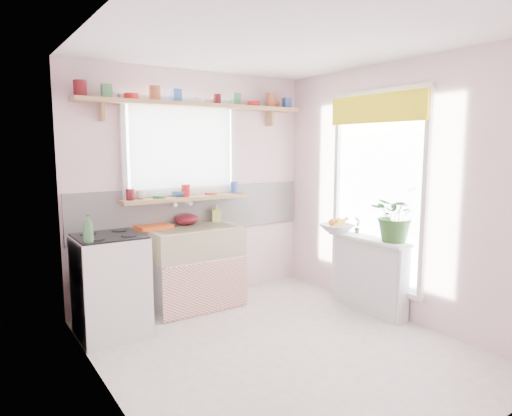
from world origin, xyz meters
TOP-DOWN VIEW (x-y plane):
  - room at (0.66, 0.86)m, footprint 3.20×3.20m
  - sink_unit at (-0.15, 1.29)m, footprint 0.95×0.65m
  - cooker at (-1.10, 1.05)m, footprint 0.58×0.58m
  - radiator_ledge at (1.30, 0.20)m, footprint 0.22×0.95m
  - windowsill at (-0.15, 1.48)m, footprint 1.40×0.22m
  - pine_shelf at (0.00, 1.47)m, footprint 2.52×0.24m
  - shelf_crockery at (-0.00, 1.47)m, footprint 2.47×0.11m
  - sill_crockery at (-0.15, 1.48)m, footprint 1.35×0.11m
  - dish_tray at (-0.53, 1.50)m, footprint 0.39×0.31m
  - colander at (-0.14, 1.50)m, footprint 0.33×0.33m
  - jade_plant at (1.33, -0.06)m, footprint 0.60×0.57m
  - fruit_bowl at (1.21, 0.60)m, footprint 0.36×0.36m
  - herb_pot at (1.33, 0.42)m, footprint 0.12×0.10m
  - soap_bottle_sink at (0.22, 1.50)m, footprint 0.12×0.12m
  - sill_cup at (-0.63, 1.54)m, footprint 0.13×0.13m
  - sill_bowl at (-0.20, 1.54)m, footprint 0.25×0.25m
  - shelf_vase at (1.04, 1.53)m, footprint 0.18×0.18m
  - cooker_bottle at (-1.32, 0.83)m, footprint 0.12×0.12m
  - fruit at (1.22, 0.61)m, footprint 0.20×0.14m

SIDE VIEW (x-z plane):
  - radiator_ledge at x=1.30m, z-range 0.01..0.78m
  - sink_unit at x=-0.15m, z-range -0.13..0.99m
  - cooker at x=-1.10m, z-range 0.00..0.92m
  - fruit_bowl at x=1.21m, z-range 0.78..0.86m
  - dish_tray at x=-0.53m, z-range 0.85..0.89m
  - herb_pot at x=1.33m, z-range 0.78..0.96m
  - fruit at x=1.22m, z-range 0.83..0.93m
  - colander at x=-0.14m, z-range 0.85..0.97m
  - soap_bottle_sink at x=0.22m, z-range 0.85..1.06m
  - cooker_bottle at x=-1.32m, z-range 0.92..1.15m
  - jade_plant at x=1.33m, z-range 0.77..1.31m
  - windowsill at x=-0.15m, z-range 1.12..1.16m
  - sill_bowl at x=-0.20m, z-range 1.16..1.22m
  - sill_cup at x=-0.63m, z-range 1.16..1.25m
  - sill_crockery at x=-0.15m, z-range 1.16..1.28m
  - room at x=0.66m, z-range -0.23..2.97m
  - pine_shelf at x=0.00m, z-range 2.10..2.14m
  - shelf_crockery at x=0.00m, z-range 2.14..2.26m
  - shelf_vase at x=1.04m, z-range 2.14..2.28m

